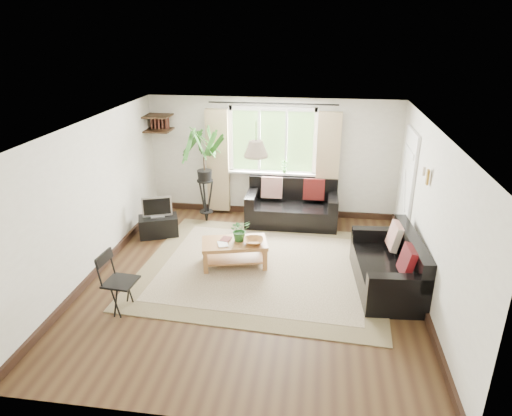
# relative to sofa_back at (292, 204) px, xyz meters

# --- Properties ---
(floor) EXTENTS (5.50, 5.50, 0.00)m
(floor) POSITION_rel_sofa_back_xyz_m (-0.45, -2.25, -0.42)
(floor) COLOR #311C10
(floor) RESTS_ON ground
(ceiling) EXTENTS (5.50, 5.50, 0.00)m
(ceiling) POSITION_rel_sofa_back_xyz_m (-0.45, -2.25, 1.98)
(ceiling) COLOR white
(ceiling) RESTS_ON floor
(wall_back) EXTENTS (5.00, 0.02, 2.40)m
(wall_back) POSITION_rel_sofa_back_xyz_m (-0.45, 0.50, 0.78)
(wall_back) COLOR beige
(wall_back) RESTS_ON floor
(wall_front) EXTENTS (5.00, 0.02, 2.40)m
(wall_front) POSITION_rel_sofa_back_xyz_m (-0.45, -5.00, 0.78)
(wall_front) COLOR beige
(wall_front) RESTS_ON floor
(wall_left) EXTENTS (0.02, 5.50, 2.40)m
(wall_left) POSITION_rel_sofa_back_xyz_m (-2.95, -2.25, 0.78)
(wall_left) COLOR beige
(wall_left) RESTS_ON floor
(wall_right) EXTENTS (0.02, 5.50, 2.40)m
(wall_right) POSITION_rel_sofa_back_xyz_m (2.05, -2.25, 0.78)
(wall_right) COLOR beige
(wall_right) RESTS_ON floor
(rug) EXTENTS (4.05, 3.53, 0.02)m
(rug) POSITION_rel_sofa_back_xyz_m (-0.34, -1.85, -0.40)
(rug) COLOR #C4B498
(rug) RESTS_ON floor
(window) EXTENTS (2.50, 0.16, 2.16)m
(window) POSITION_rel_sofa_back_xyz_m (-0.45, 0.46, 1.13)
(window) COLOR white
(window) RESTS_ON wall_back
(door) EXTENTS (0.06, 0.96, 2.06)m
(door) POSITION_rel_sofa_back_xyz_m (2.02, -0.55, 0.58)
(door) COLOR silver
(door) RESTS_ON wall_right
(corner_shelf) EXTENTS (0.50, 0.50, 0.34)m
(corner_shelf) POSITION_rel_sofa_back_xyz_m (-2.70, 0.25, 1.47)
(corner_shelf) COLOR black
(corner_shelf) RESTS_ON wall_back
(pendant_lamp) EXTENTS (0.36, 0.36, 0.54)m
(pendant_lamp) POSITION_rel_sofa_back_xyz_m (-0.45, -1.85, 1.63)
(pendant_lamp) COLOR beige
(pendant_lamp) RESTS_ON ceiling
(wall_sconce) EXTENTS (0.12, 0.12, 0.28)m
(wall_sconce) POSITION_rel_sofa_back_xyz_m (1.98, -1.95, 1.32)
(wall_sconce) COLOR beige
(wall_sconce) RESTS_ON wall_right
(sofa_back) EXTENTS (1.77, 0.90, 0.83)m
(sofa_back) POSITION_rel_sofa_back_xyz_m (0.00, 0.00, 0.00)
(sofa_back) COLOR black
(sofa_back) RESTS_ON floor
(sofa_right) EXTENTS (1.76, 0.98, 0.80)m
(sofa_right) POSITION_rel_sofa_back_xyz_m (1.57, -2.14, -0.02)
(sofa_right) COLOR black
(sofa_right) RESTS_ON floor
(coffee_table) EXTENTS (1.16, 0.81, 0.43)m
(coffee_table) POSITION_rel_sofa_back_xyz_m (-0.81, -1.82, -0.20)
(coffee_table) COLOR olive
(coffee_table) RESTS_ON floor
(table_plant) EXTENTS (0.42, 0.40, 0.36)m
(table_plant) POSITION_rel_sofa_back_xyz_m (-0.72, -1.75, 0.19)
(table_plant) COLOR #285E25
(table_plant) RESTS_ON coffee_table
(bowl) EXTENTS (0.37, 0.37, 0.08)m
(bowl) POSITION_rel_sofa_back_xyz_m (-0.49, -1.84, 0.05)
(bowl) COLOR #A26C37
(bowl) RESTS_ON coffee_table
(book_a) EXTENTS (0.22, 0.25, 0.02)m
(book_a) POSITION_rel_sofa_back_xyz_m (-1.04, -1.98, 0.02)
(book_a) COLOR white
(book_a) RESTS_ON coffee_table
(book_b) EXTENTS (0.19, 0.24, 0.02)m
(book_b) POSITION_rel_sofa_back_xyz_m (-1.04, -1.76, 0.02)
(book_b) COLOR #592823
(book_b) RESTS_ON coffee_table
(tv_stand) EXTENTS (0.80, 0.63, 0.38)m
(tv_stand) POSITION_rel_sofa_back_xyz_m (-2.43, -0.90, -0.23)
(tv_stand) COLOR black
(tv_stand) RESTS_ON floor
(tv) EXTENTS (0.57, 0.36, 0.42)m
(tv) POSITION_rel_sofa_back_xyz_m (-2.43, -0.90, 0.17)
(tv) COLOR #A5A5AA
(tv) RESTS_ON tv_stand
(palm_stand) EXTENTS (0.94, 0.94, 1.89)m
(palm_stand) POSITION_rel_sofa_back_xyz_m (-1.70, -0.11, 0.53)
(palm_stand) COLOR black
(palm_stand) RESTS_ON floor
(folding_chair) EXTENTS (0.48, 0.48, 0.86)m
(folding_chair) POSITION_rel_sofa_back_xyz_m (-2.10, -3.29, 0.01)
(folding_chair) COLOR black
(folding_chair) RESTS_ON floor
(sill_plant) EXTENTS (0.14, 0.10, 0.27)m
(sill_plant) POSITION_rel_sofa_back_xyz_m (-0.20, 0.38, 0.65)
(sill_plant) COLOR #2D6023
(sill_plant) RESTS_ON window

